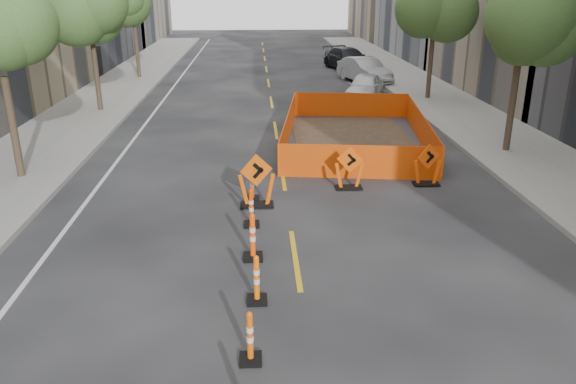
{
  "coord_description": "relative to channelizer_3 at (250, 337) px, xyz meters",
  "views": [
    {
      "loc": [
        -0.85,
        -7.52,
        5.98
      ],
      "look_at": [
        -0.09,
        5.46,
        1.1
      ],
      "focal_mm": 35.0,
      "sensor_mm": 36.0,
      "label": 1
    }
  ],
  "objects": [
    {
      "name": "parked_car_near",
      "position": [
        6.09,
        22.15,
        0.21
      ],
      "size": [
        2.97,
        4.34,
        1.37
      ],
      "primitive_type": "imported",
      "rotation": [
        0.0,
        0.0,
        -0.37
      ],
      "color": "silver",
      "rests_on": "ground"
    },
    {
      "name": "parked_car_far",
      "position": [
        6.93,
        33.07,
        0.28
      ],
      "size": [
        3.6,
        5.65,
        1.52
      ],
      "primitive_type": "imported",
      "rotation": [
        0.0,
        0.0,
        0.3
      ],
      "color": "black",
      "rests_on": "ground"
    },
    {
      "name": "chevron_sign_right",
      "position": [
        5.46,
        8.43,
        0.19
      ],
      "size": [
        1.02,
        0.8,
        1.34
      ],
      "primitive_type": null,
      "rotation": [
        0.0,
        0.0,
        0.33
      ],
      "color": "#DA4409",
      "rests_on": "ground"
    },
    {
      "name": "channelizer_5",
      "position": [
        0.04,
        3.73,
        0.08
      ],
      "size": [
        0.44,
        0.44,
        1.12
      ],
      "primitive_type": null,
      "color": "#FF4A0A",
      "rests_on": "ground"
    },
    {
      "name": "tree_r_b",
      "position": [
        9.41,
        11.67,
        4.05
      ],
      "size": [
        2.8,
        2.8,
        5.95
      ],
      "color": "#382B1E",
      "rests_on": "ground"
    },
    {
      "name": "chevron_sign_left",
      "position": [
        0.15,
        6.96,
        0.3
      ],
      "size": [
        1.18,
        0.91,
        1.56
      ],
      "primitive_type": null,
      "rotation": [
        0.0,
        0.0,
        0.31
      ],
      "color": "#DD5309",
      "rests_on": "ground"
    },
    {
      "name": "tree_r_c",
      "position": [
        9.41,
        21.67,
        4.05
      ],
      "size": [
        2.8,
        2.8,
        5.95
      ],
      "color": "#382B1E",
      "rests_on": "ground"
    },
    {
      "name": "tree_l_c",
      "position": [
        -7.39,
        19.67,
        4.05
      ],
      "size": [
        2.8,
        2.8,
        5.95
      ],
      "color": "#382B1E",
      "rests_on": "ground"
    },
    {
      "name": "ground_plane",
      "position": [
        1.01,
        -0.33,
        -0.48
      ],
      "size": [
        140.0,
        140.0,
        0.0
      ],
      "primitive_type": "plane",
      "color": "black"
    },
    {
      "name": "safety_fence",
      "position": [
        4.06,
        13.6,
        0.08
      ],
      "size": [
        6.38,
        9.55,
        1.12
      ],
      "primitive_type": null,
      "rotation": [
        0.0,
        0.0,
        -0.13
      ],
      "color": "#E23C0B",
      "rests_on": "ground"
    },
    {
      "name": "tree_l_d",
      "position": [
        -7.39,
        29.67,
        4.05
      ],
      "size": [
        2.8,
        2.8,
        5.95
      ],
      "color": "#382B1E",
      "rests_on": "ground"
    },
    {
      "name": "channelizer_6",
      "position": [
        0.01,
        5.6,
        0.03
      ],
      "size": [
        0.4,
        0.4,
        1.03
      ],
      "primitive_type": null,
      "color": "#D54009",
      "rests_on": "ground"
    },
    {
      "name": "sidewalk_right",
      "position": [
        10.01,
        11.67,
        -0.4
      ],
      "size": [
        4.0,
        90.0,
        0.15
      ],
      "primitive_type": "cube",
      "color": "gray",
      "rests_on": "ground"
    },
    {
      "name": "channelizer_7",
      "position": [
        0.02,
        7.46,
        0.06
      ],
      "size": [
        0.42,
        0.42,
        1.07
      ],
      "primitive_type": null,
      "color": "#DC5809",
      "rests_on": "ground"
    },
    {
      "name": "chevron_sign_center",
      "position": [
        2.99,
        8.24,
        0.2
      ],
      "size": [
        1.03,
        0.81,
        1.35
      ],
      "primitive_type": null,
      "rotation": [
        0.0,
        0.0,
        -0.34
      ],
      "color": "#F6570A",
      "rests_on": "ground"
    },
    {
      "name": "parked_car_mid",
      "position": [
        7.06,
        27.5,
        0.29
      ],
      "size": [
        2.99,
        4.96,
        1.54
      ],
      "primitive_type": "imported",
      "rotation": [
        0.0,
        0.0,
        0.31
      ],
      "color": "#ABAAAF",
      "rests_on": "ground"
    },
    {
      "name": "sidewalk_left",
      "position": [
        -7.99,
        11.67,
        -0.4
      ],
      "size": [
        4.0,
        90.0,
        0.15
      ],
      "primitive_type": "cube",
      "color": "gray",
      "rests_on": "ground"
    },
    {
      "name": "channelizer_4",
      "position": [
        0.12,
        1.87,
        0.03
      ],
      "size": [
        0.4,
        0.4,
        1.02
      ],
      "primitive_type": null,
      "color": "orange",
      "rests_on": "ground"
    },
    {
      "name": "channelizer_3",
      "position": [
        0.0,
        0.0,
        0.0
      ],
      "size": [
        0.38,
        0.38,
        0.96
      ],
      "primitive_type": null,
      "color": "#DB5609",
      "rests_on": "ground"
    }
  ]
}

